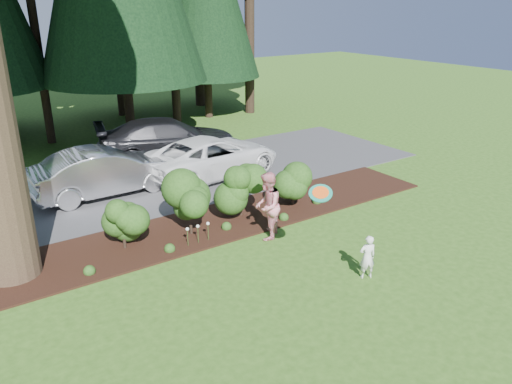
{
  "coord_description": "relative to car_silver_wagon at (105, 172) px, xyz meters",
  "views": [
    {
      "loc": [
        -5.65,
        -8.16,
        5.98
      ],
      "look_at": [
        1.2,
        1.92,
        1.3
      ],
      "focal_mm": 35.0,
      "sensor_mm": 36.0,
      "label": 1
    }
  ],
  "objects": [
    {
      "name": "driveway",
      "position": [
        1.08,
        0.22,
        -0.79
      ],
      "size": [
        22.0,
        6.0,
        0.03
      ],
      "primitive_type": "cube",
      "color": "#38383A",
      "rests_on": "ground"
    },
    {
      "name": "car_dark_suv",
      "position": [
        3.41,
        2.52,
        0.03
      ],
      "size": [
        5.93,
        3.51,
        1.61
      ],
      "primitive_type": "imported",
      "rotation": [
        0.0,
        0.0,
        1.33
      ],
      "color": "black",
      "rests_on": "driveway"
    },
    {
      "name": "car_silver_wagon",
      "position": [
        0.0,
        0.0,
        0.0
      ],
      "size": [
        4.7,
        1.7,
        1.54
      ],
      "primitive_type": "imported",
      "rotation": [
        0.0,
        0.0,
        1.59
      ],
      "color": "#B9B9BE",
      "rests_on": "driveway"
    },
    {
      "name": "child",
      "position": [
        3.18,
        -8.55,
        -0.27
      ],
      "size": [
        0.46,
        0.38,
        1.07
      ],
      "primitive_type": "imported",
      "rotation": [
        0.0,
        0.0,
        2.76
      ],
      "color": "silver",
      "rests_on": "ground"
    },
    {
      "name": "shrub_row",
      "position": [
        1.85,
        -4.15,
        0.01
      ],
      "size": [
        6.53,
        1.6,
        1.61
      ],
      "color": "#1E4013",
      "rests_on": "ground"
    },
    {
      "name": "car_white_suv",
      "position": [
        3.8,
        -0.31,
        -0.05
      ],
      "size": [
        5.46,
        3.08,
        1.44
      ],
      "primitive_type": "imported",
      "rotation": [
        0.0,
        0.0,
        1.71
      ],
      "color": "white",
      "rests_on": "driveway"
    },
    {
      "name": "frisbee",
      "position": [
        1.98,
        -8.2,
        1.44
      ],
      "size": [
        0.53,
        0.48,
        0.35
      ],
      "color": "#18876D",
      "rests_on": "ground"
    },
    {
      "name": "lily_cluster",
      "position": [
        0.78,
        -4.88,
        -0.31
      ],
      "size": [
        0.69,
        0.09,
        0.57
      ],
      "color": "#1E4013",
      "rests_on": "ground"
    },
    {
      "name": "ground",
      "position": [
        1.08,
        -7.28,
        -0.8
      ],
      "size": [
        80.0,
        80.0,
        0.0
      ],
      "primitive_type": "plane",
      "color": "#2C5017",
      "rests_on": "ground"
    },
    {
      "name": "adult",
      "position": [
        2.51,
        -5.57,
        0.12
      ],
      "size": [
        1.13,
        1.12,
        1.84
      ],
      "primitive_type": "imported",
      "rotation": [
        0.0,
        0.0,
        3.91
      ],
      "color": "red",
      "rests_on": "ground"
    },
    {
      "name": "mulch_bed",
      "position": [
        1.08,
        -4.03,
        -0.78
      ],
      "size": [
        16.0,
        2.5,
        0.05
      ],
      "primitive_type": "cube",
      "color": "black",
      "rests_on": "ground"
    }
  ]
}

